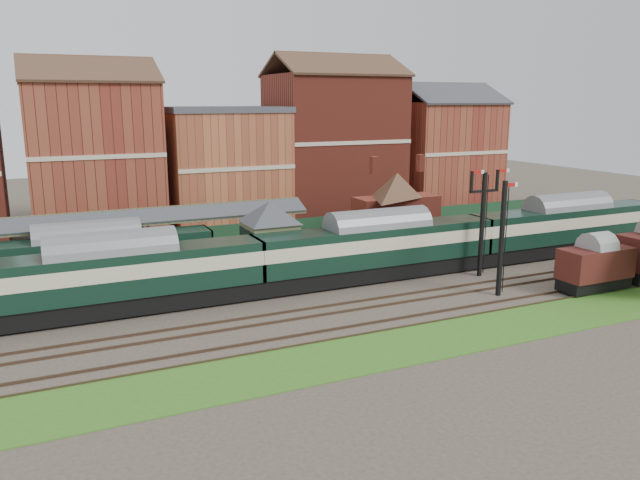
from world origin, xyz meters
name	(u,v)px	position (x,y,z in m)	size (l,w,h in m)	color
ground	(325,286)	(0.00, 0.00, 0.00)	(160.00, 160.00, 0.00)	#473D33
grass_back	(253,242)	(0.00, 16.00, 0.03)	(90.00, 4.50, 0.06)	#2D6619
grass_front	(417,343)	(0.00, -12.00, 0.03)	(90.00, 5.00, 0.06)	#2D6619
fence	(247,230)	(0.00, 18.00, 0.75)	(90.00, 0.12, 1.50)	#193823
platform	(221,257)	(-5.00, 9.75, 0.50)	(55.00, 3.40, 1.00)	#2D2D2D
signal_box	(270,239)	(-3.00, 3.25, 3.19)	(5.40, 5.40, 6.00)	#70805B
brick_hut	(364,254)	(5.00, 3.25, 1.20)	(3.20, 2.64, 2.94)	maroon
station_building	(397,202)	(12.00, 9.75, 3.96)	(8.10, 8.10, 5.90)	maroon
canopy	(144,214)	(-11.00, 9.75, 4.58)	(26.00, 3.89, 4.08)	#4F5133
semaphore_bracket	(483,217)	(12.04, -2.50, 4.63)	(3.60, 0.25, 8.18)	black
semaphore_siding	(502,237)	(10.02, -7.00, 4.16)	(1.23, 0.25, 8.00)	black
town_backdrop	(223,161)	(-0.18, 25.00, 7.00)	(69.00, 10.00, 16.00)	maroon
dmu_train	(377,246)	(4.35, 0.00, 2.55)	(57.00, 2.99, 4.38)	black
platform_railcar	(89,257)	(-15.52, 6.50, 2.36)	(17.46, 2.75, 4.02)	black
goods_van_a	(595,265)	(16.86, -9.00, 1.87)	(5.37, 2.33, 3.26)	black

